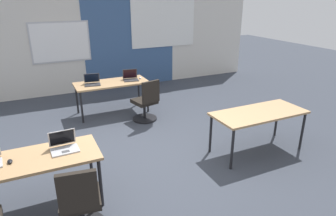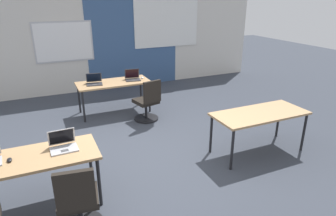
# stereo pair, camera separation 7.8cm
# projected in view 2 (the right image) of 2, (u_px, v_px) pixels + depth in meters

# --- Properties ---
(ground_plane) EXTENTS (24.00, 24.00, 0.00)m
(ground_plane) POSITION_uv_depth(u_px,v_px,m) (149.00, 156.00, 5.01)
(ground_plane) COLOR #383D47
(back_wall_assembly) EXTENTS (10.00, 0.27, 2.80)m
(back_wall_assembly) POSITION_uv_depth(u_px,v_px,m) (94.00, 39.00, 8.08)
(back_wall_assembly) COLOR silver
(back_wall_assembly) RESTS_ON ground
(desk_near_left) EXTENTS (1.60, 0.70, 0.72)m
(desk_near_left) POSITION_uv_depth(u_px,v_px,m) (30.00, 162.00, 3.59)
(desk_near_left) COLOR tan
(desk_near_left) RESTS_ON ground
(desk_near_right) EXTENTS (1.60, 0.70, 0.72)m
(desk_near_right) POSITION_uv_depth(u_px,v_px,m) (260.00, 116.00, 4.93)
(desk_near_right) COLOR tan
(desk_near_right) RESTS_ON ground
(desk_far_center) EXTENTS (1.60, 0.70, 0.72)m
(desk_far_center) POSITION_uv_depth(u_px,v_px,m) (114.00, 85.00, 6.64)
(desk_far_center) COLOR tan
(desk_far_center) RESTS_ON ground
(laptop_far_right) EXTENTS (0.37, 0.32, 0.24)m
(laptop_far_right) POSITION_uv_depth(u_px,v_px,m) (133.00, 78.00, 6.77)
(laptop_far_right) COLOR #333338
(laptop_far_right) RESTS_ON desk_far_center
(mouse_far_right) EXTENTS (0.07, 0.11, 0.03)m
(mouse_far_right) POSITION_uv_depth(u_px,v_px,m) (142.00, 78.00, 6.89)
(mouse_far_right) COLOR silver
(mouse_far_right) RESTS_ON desk_far_center
(chair_far_right) EXTENTS (0.53, 0.58, 0.92)m
(chair_far_right) POSITION_uv_depth(u_px,v_px,m) (148.00, 104.00, 6.29)
(chair_far_right) COLOR black
(chair_far_right) RESTS_ON ground
(laptop_far_left) EXTENTS (0.37, 0.36, 0.23)m
(laptop_far_left) POSITION_uv_depth(u_px,v_px,m) (94.00, 82.00, 6.45)
(laptop_far_left) COLOR #333338
(laptop_far_left) RESTS_ON desk_far_center
(mouse_near_left_end) EXTENTS (0.06, 0.10, 0.03)m
(mouse_near_left_end) POSITION_uv_depth(u_px,v_px,m) (9.00, 160.00, 3.48)
(mouse_near_left_end) COLOR black
(mouse_near_left_end) RESTS_ON desk_near_left
(laptop_near_left_inner) EXTENTS (0.34, 0.29, 0.23)m
(laptop_near_left_inner) POSITION_uv_depth(u_px,v_px,m) (63.00, 145.00, 3.75)
(laptop_near_left_inner) COLOR #B7B7BC
(laptop_near_left_inner) RESTS_ON desk_near_left
(chair_near_left_inner) EXTENTS (0.52, 0.57, 0.92)m
(chair_near_left_inner) POSITION_uv_depth(u_px,v_px,m) (79.00, 205.00, 3.27)
(chair_near_left_inner) COLOR black
(chair_near_left_inner) RESTS_ON ground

